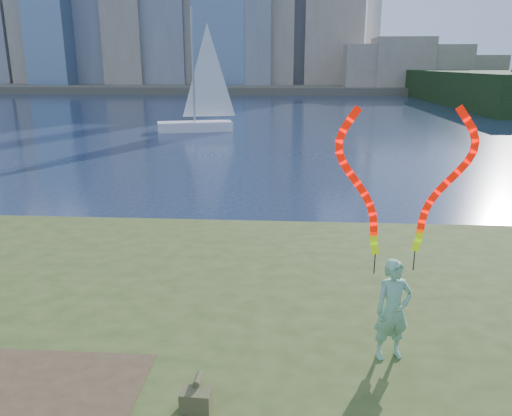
{
  "coord_description": "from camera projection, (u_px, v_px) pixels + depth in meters",
  "views": [
    {
      "loc": [
        1.28,
        -7.97,
        4.89
      ],
      "look_at": [
        0.66,
        1.0,
        2.29
      ],
      "focal_mm": 35.0,
      "sensor_mm": 36.0,
      "label": 1
    }
  ],
  "objects": [
    {
      "name": "ground",
      "position": [
        216.0,
        343.0,
        9.08
      ],
      "size": [
        320.0,
        320.0,
        0.0
      ],
      "primitive_type": "plane",
      "color": "#18243C",
      "rests_on": "ground"
    },
    {
      "name": "grassy_knoll",
      "position": [
        191.0,
        412.0,
        6.78
      ],
      "size": [
        20.0,
        18.0,
        0.8
      ],
      "color": "#374619",
      "rests_on": "ground"
    },
    {
      "name": "far_shore",
      "position": [
        285.0,
        86.0,
        99.96
      ],
      "size": [
        320.0,
        40.0,
        1.2
      ],
      "primitive_type": "cube",
      "color": "#504B3A",
      "rests_on": "ground"
    },
    {
      "name": "woman_with_ribbons",
      "position": [
        396.0,
        263.0,
        6.88
      ],
      "size": [
        1.93,
        0.63,
        3.89
      ],
      "rotation": [
        0.0,
        0.0,
        0.28
      ],
      "color": "#1F7D3A",
      "rests_on": "grassy_knoll"
    },
    {
      "name": "canvas_bag",
      "position": [
        196.0,
        399.0,
        6.1
      ],
      "size": [
        0.38,
        0.44,
        0.35
      ],
      "rotation": [
        0.0,
        0.0,
        -0.05
      ],
      "color": "#4D5028",
      "rests_on": "grassy_knoll"
    },
    {
      "name": "sailboat",
      "position": [
        198.0,
        111.0,
        37.38
      ],
      "size": [
        5.9,
        3.14,
        8.9
      ],
      "rotation": [
        0.0,
        0.0,
        0.26
      ],
      "color": "silver",
      "rests_on": "ground"
    }
  ]
}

